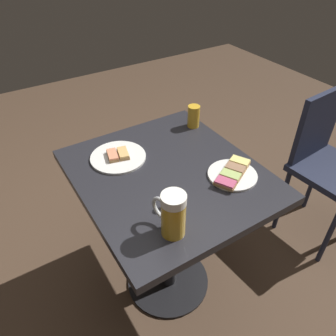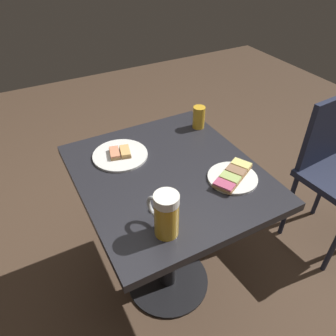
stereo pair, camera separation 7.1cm
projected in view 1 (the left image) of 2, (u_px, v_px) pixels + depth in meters
The scene contains 8 objects.
ground_plane at pixel (168, 280), 1.80m from camera, with size 6.00×6.00×0.00m, color #4C3828.
cafe_table at pixel (168, 202), 1.43m from camera, with size 0.79×0.71×0.77m.
plate_near at pixel (233, 174), 1.30m from camera, with size 0.20×0.22×0.03m.
plate_far at pixel (118, 157), 1.39m from camera, with size 0.24×0.24×0.03m.
beer_mug at pixel (172, 214), 1.03m from camera, with size 0.14×0.08×0.16m.
beer_glass_small at pixel (194, 116), 1.57m from camera, with size 0.06×0.06×0.11m, color gold.
salt_shaker at pixel (169, 201), 1.15m from camera, with size 0.03×0.03×0.06m, color silver.
cafe_chair at pixel (326, 159), 1.80m from camera, with size 0.41×0.41×0.90m.
Camera 1 is at (-0.87, 0.55, 1.61)m, focal length 34.76 mm.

